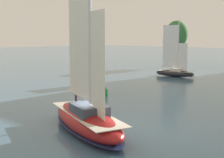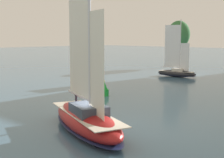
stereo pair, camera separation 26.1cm
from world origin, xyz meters
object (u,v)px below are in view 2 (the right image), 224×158
object	(u,v)px
sailboat_moored_near_marina	(177,72)
channel_buoy	(104,90)
sailboat_main	(86,117)
tree_shore_right	(179,35)

from	to	relation	value
sailboat_moored_near_marina	channel_buoy	size ratio (longest dim) A/B	5.40
sailboat_main	sailboat_moored_near_marina	distance (m)	37.97
sailboat_main	channel_buoy	bearing A→B (deg)	129.43
tree_shore_right	sailboat_main	distance (m)	60.15
sailboat_moored_near_marina	channel_buoy	world-z (taller)	sailboat_moored_near_marina
sailboat_main	channel_buoy	distance (m)	15.64
sailboat_main	channel_buoy	size ratio (longest dim) A/B	7.89
tree_shore_right	channel_buoy	xyz separation A→B (m)	(14.99, -42.22, -7.43)
tree_shore_right	sailboat_moored_near_marina	size ratio (longest dim) A/B	1.09
tree_shore_right	sailboat_moored_near_marina	world-z (taller)	tree_shore_right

